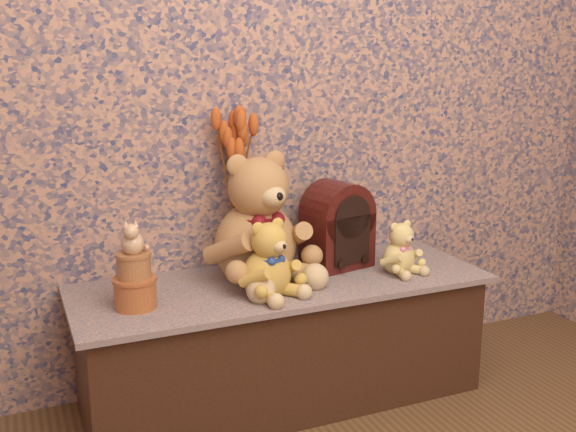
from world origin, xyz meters
The scene contains 10 objects.
display_shelf centered at (0.00, 1.25, 0.22)m, with size 1.43×0.52×0.44m, color #3A5178.
teddy_large centered at (-0.08, 1.30, 0.68)m, with size 0.38×0.45×0.48m, color #AC7542, non-canonical shape.
teddy_medium centered at (-0.10, 1.14, 0.58)m, with size 0.21×0.25×0.27m, color gold, non-canonical shape.
teddy_small centered at (0.42, 1.17, 0.54)m, with size 0.16×0.19×0.20m, color #E2C66B, non-canonical shape.
cathedral_radio centered at (0.25, 1.32, 0.60)m, with size 0.23×0.17×0.32m, color #390E0A, non-canonical shape.
ceramic_vase centered at (-0.11, 1.42, 0.53)m, with size 0.11×0.11×0.18m, color tan.
dried_stalks centered at (-0.11, 1.42, 0.81)m, with size 0.20×0.20×0.38m, color #C2511F, non-canonical shape.
biscuit_tin_lower centered at (-0.51, 1.19, 0.49)m, with size 0.13×0.13×0.09m, color #C18638.
biscuit_tin_upper centered at (-0.51, 1.19, 0.57)m, with size 0.10×0.10×0.08m, color tan.
cat_figurine centered at (-0.51, 1.19, 0.67)m, with size 0.08×0.09×0.11m, color silver, non-canonical shape.
Camera 1 is at (-0.85, -0.78, 1.20)m, focal length 41.88 mm.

